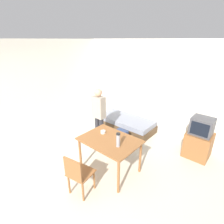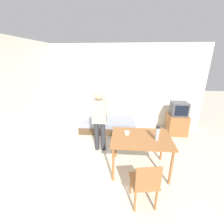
# 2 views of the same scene
# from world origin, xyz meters

# --- Properties ---
(ground_plane) EXTENTS (20.00, 20.00, 0.00)m
(ground_plane) POSITION_xyz_m (0.00, 0.00, 0.00)
(ground_plane) COLOR beige
(wall_back) EXTENTS (5.40, 0.06, 2.70)m
(wall_back) POSITION_xyz_m (0.00, 3.59, 1.35)
(wall_back) COLOR silver
(wall_back) RESTS_ON ground_plane
(wall_left) EXTENTS (0.06, 4.56, 2.70)m
(wall_left) POSITION_xyz_m (-2.23, 1.78, 1.35)
(wall_left) COLOR silver
(wall_left) RESTS_ON ground_plane
(daybed) EXTENTS (1.79, 0.82, 0.37)m
(daybed) POSITION_xyz_m (-0.36, 3.06, 0.18)
(daybed) COLOR #4C3823
(daybed) RESTS_ON ground_plane
(tv) EXTENTS (0.57, 0.54, 1.03)m
(tv) POSITION_xyz_m (1.81, 3.04, 0.46)
(tv) COLOR brown
(tv) RESTS_ON ground_plane
(dining_table) EXTENTS (1.19, 0.86, 0.77)m
(dining_table) POSITION_xyz_m (0.51, 1.28, 0.68)
(dining_table) COLOR brown
(dining_table) RESTS_ON ground_plane
(wooden_chair) EXTENTS (0.47, 0.47, 0.84)m
(wooden_chair) POSITION_xyz_m (0.51, 0.41, 0.48)
(wooden_chair) COLOR brown
(wooden_chair) RESTS_ON ground_plane
(person_standing) EXTENTS (0.34, 0.21, 1.55)m
(person_standing) POSITION_xyz_m (-0.44, 1.94, 0.90)
(person_standing) COLOR #28282D
(person_standing) RESTS_ON ground_plane
(thermos_flask) EXTENTS (0.08, 0.08, 0.29)m
(thermos_flask) POSITION_xyz_m (0.80, 1.20, 0.93)
(thermos_flask) COLOR #99999E
(thermos_flask) RESTS_ON dining_table
(mate_bowl) EXTENTS (0.11, 0.11, 0.06)m
(mate_bowl) POSITION_xyz_m (0.22, 1.38, 0.80)
(mate_bowl) COLOR beige
(mate_bowl) RESTS_ON dining_table
(backpack) EXTENTS (0.32, 0.22, 0.40)m
(backpack) POSITION_xyz_m (0.05, 2.30, 0.20)
(backpack) COLOR navy
(backpack) RESTS_ON ground_plane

